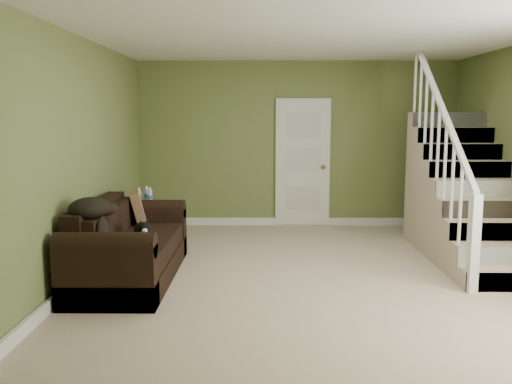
{
  "coord_description": "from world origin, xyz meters",
  "views": [
    {
      "loc": [
        -0.56,
        -5.86,
        1.77
      ],
      "look_at": [
        -0.62,
        0.29,
        0.89
      ],
      "focal_mm": 38.0,
      "sensor_mm": 36.0,
      "label": 1
    }
  ],
  "objects_px": {
    "side_table": "(146,224)",
    "cat": "(142,230)",
    "sofa": "(127,250)",
    "banana": "(123,245)"
  },
  "relations": [
    {
      "from": "sofa",
      "to": "cat",
      "type": "xyz_separation_m",
      "value": [
        0.18,
        -0.04,
        0.22
      ]
    },
    {
      "from": "side_table",
      "to": "cat",
      "type": "xyz_separation_m",
      "value": [
        0.29,
        -1.55,
        0.25
      ]
    },
    {
      "from": "side_table",
      "to": "banana",
      "type": "distance_m",
      "value": 1.98
    },
    {
      "from": "side_table",
      "to": "banana",
      "type": "height_order",
      "value": "side_table"
    },
    {
      "from": "sofa",
      "to": "banana",
      "type": "height_order",
      "value": "sofa"
    },
    {
      "from": "side_table",
      "to": "sofa",
      "type": "bearing_deg",
      "value": -85.88
    },
    {
      "from": "side_table",
      "to": "banana",
      "type": "xyz_separation_m",
      "value": [
        0.19,
        -1.96,
        0.19
      ]
    },
    {
      "from": "side_table",
      "to": "cat",
      "type": "bearing_deg",
      "value": -79.36
    },
    {
      "from": "banana",
      "to": "side_table",
      "type": "bearing_deg",
      "value": 87.39
    },
    {
      "from": "sofa",
      "to": "cat",
      "type": "height_order",
      "value": "sofa"
    }
  ]
}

